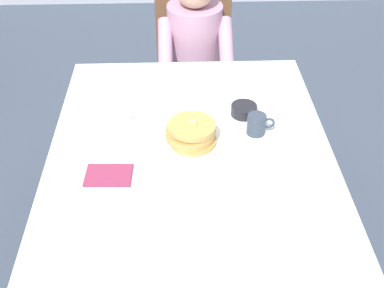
{
  "coord_description": "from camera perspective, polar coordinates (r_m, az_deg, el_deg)",
  "views": [
    {
      "loc": [
        -0.05,
        -1.44,
        1.94
      ],
      "look_at": [
        0.0,
        0.02,
        0.79
      ],
      "focal_mm": 46.0,
      "sensor_mm": 36.0,
      "label": 1
    }
  ],
  "objects": [
    {
      "name": "spoon_near_edge",
      "position": [
        1.68,
        0.91,
        -7.44
      ],
      "size": [
        0.15,
        0.01,
        0.0
      ],
      "primitive_type": "cube",
      "rotation": [
        0.0,
        0.0,
        0.0
      ],
      "color": "silver",
      "rests_on": "dining_table_main"
    },
    {
      "name": "syrup_pitcher",
      "position": [
        2.05,
        -7.67,
        3.35
      ],
      "size": [
        0.08,
        0.08,
        0.07
      ],
      "color": "silver",
      "rests_on": "dining_table_main"
    },
    {
      "name": "fork_left_of_plate",
      "position": [
        1.92,
        -5.58,
        -0.58
      ],
      "size": [
        0.03,
        0.18,
        0.0
      ],
      "primitive_type": "cube",
      "rotation": [
        0.0,
        0.0,
        1.65
      ],
      "color": "silver",
      "rests_on": "dining_table_main"
    },
    {
      "name": "chair_diner",
      "position": [
        2.97,
        0.2,
        9.84
      ],
      "size": [
        0.44,
        0.45,
        0.93
      ],
      "rotation": [
        0.0,
        0.0,
        3.14
      ],
      "color": "brown",
      "rests_on": "ground"
    },
    {
      "name": "diner_person",
      "position": [
        2.76,
        0.33,
        10.83
      ],
      "size": [
        0.4,
        0.43,
        1.12
      ],
      "rotation": [
        0.0,
        0.0,
        3.14
      ],
      "color": "#B2849E",
      "rests_on": "ground"
    },
    {
      "name": "napkin_folded",
      "position": [
        1.82,
        -9.64,
        -3.59
      ],
      "size": [
        0.17,
        0.13,
        0.01
      ],
      "primitive_type": "cube",
      "rotation": [
        0.0,
        0.0,
        -0.04
      ],
      "color": "#8C2D4C",
      "rests_on": "dining_table_main"
    },
    {
      "name": "dining_table_main",
      "position": [
        1.93,
        -0.1,
        -3.68
      ],
      "size": [
        1.12,
        1.52,
        0.74
      ],
      "color": "silver",
      "rests_on": "ground"
    },
    {
      "name": "bowl_butter",
      "position": [
        2.1,
        6.04,
        3.94
      ],
      "size": [
        0.11,
        0.11,
        0.04
      ],
      "primitive_type": "cylinder",
      "color": "black",
      "rests_on": "dining_table_main"
    },
    {
      "name": "knife_right_of_plate",
      "position": [
        1.93,
        5.73,
        -0.33
      ],
      "size": [
        0.02,
        0.2,
        0.0
      ],
      "primitive_type": "cube",
      "rotation": [
        0.0,
        0.0,
        1.58
      ],
      "color": "silver",
      "rests_on": "dining_table_main"
    },
    {
      "name": "cup_coffee",
      "position": [
        1.99,
        7.54,
        2.28
      ],
      "size": [
        0.11,
        0.08,
        0.08
      ],
      "color": "#333D4C",
      "rests_on": "dining_table_main"
    },
    {
      "name": "breakfast_stack",
      "position": [
        1.9,
        -0.01,
        1.32
      ],
      "size": [
        0.2,
        0.2,
        0.1
      ],
      "color": "tan",
      "rests_on": "plate_breakfast"
    },
    {
      "name": "plate_breakfast",
      "position": [
        1.93,
        0.07,
        0.04
      ],
      "size": [
        0.28,
        0.28,
        0.02
      ],
      "primitive_type": "cylinder",
      "color": "white",
      "rests_on": "dining_table_main"
    },
    {
      "name": "ground_plane",
      "position": [
        2.42,
        -0.09,
        -15.22
      ],
      "size": [
        14.0,
        14.0,
        0.0
      ],
      "primitive_type": "plane",
      "color": "#3D4756"
    }
  ]
}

